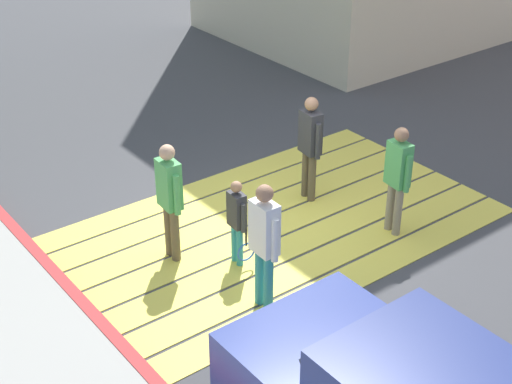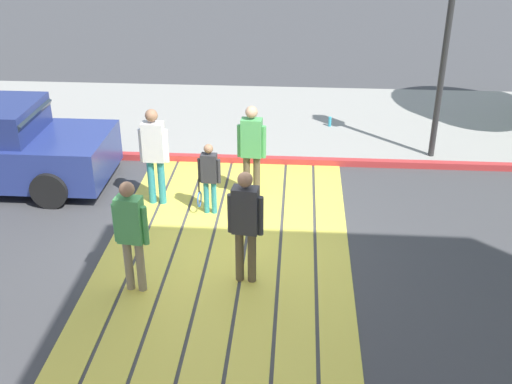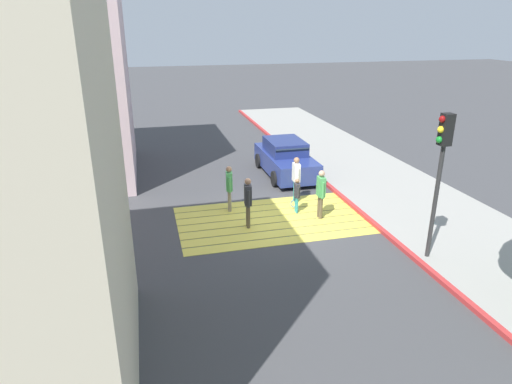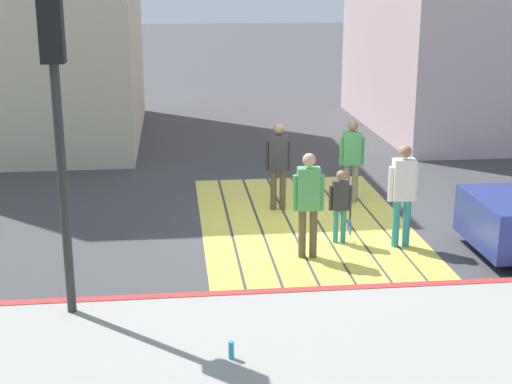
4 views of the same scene
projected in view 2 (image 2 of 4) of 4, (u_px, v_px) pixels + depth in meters
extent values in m
plane|color=#424244|center=(228.00, 247.00, 9.92)|extent=(120.00, 120.00, 0.00)
cube|color=#EAD64C|center=(125.00, 242.00, 10.02)|extent=(6.40, 0.50, 0.01)
cube|color=#EAD64C|center=(159.00, 244.00, 9.99)|extent=(6.40, 0.50, 0.01)
cube|color=#EAD64C|center=(193.00, 245.00, 9.95)|extent=(6.40, 0.50, 0.01)
cube|color=#EAD64C|center=(228.00, 246.00, 9.92)|extent=(6.40, 0.50, 0.01)
cube|color=#EAD64C|center=(263.00, 248.00, 9.88)|extent=(6.40, 0.50, 0.01)
cube|color=#EAD64C|center=(298.00, 249.00, 9.85)|extent=(6.40, 0.50, 0.01)
cube|color=#EAD64C|center=(333.00, 250.00, 9.81)|extent=(6.40, 0.50, 0.01)
cube|color=#9E9B93|center=(254.00, 119.00, 14.87)|extent=(4.80, 40.00, 0.12)
cube|color=#BC3333|center=(245.00, 159.00, 12.78)|extent=(0.16, 40.00, 0.13)
cube|color=#1E2833|center=(30.00, 124.00, 11.39)|extent=(1.48, 0.33, 0.49)
cylinder|color=black|center=(50.00, 190.00, 10.97)|extent=(0.22, 0.66, 0.66)
cylinder|color=black|center=(82.00, 150.00, 12.54)|extent=(0.22, 0.66, 0.66)
cylinder|color=#2D2D2D|center=(441.00, 80.00, 12.11)|extent=(0.12, 0.12, 3.40)
cylinder|color=#33A5BF|center=(330.00, 122.00, 14.26)|extent=(0.07, 0.07, 0.22)
cylinder|color=brown|center=(252.00, 257.00, 8.90)|extent=(0.12, 0.12, 0.82)
cylinder|color=brown|center=(240.00, 256.00, 8.93)|extent=(0.12, 0.12, 0.82)
cube|color=#333338|center=(245.00, 210.00, 8.58)|extent=(0.26, 0.38, 0.68)
sphere|color=#9E7051|center=(245.00, 180.00, 8.37)|extent=(0.21, 0.21, 0.21)
cylinder|color=#333338|center=(260.00, 216.00, 8.57)|extent=(0.09, 0.09, 0.58)
cylinder|color=#333338|center=(231.00, 213.00, 8.65)|extent=(0.09, 0.09, 0.58)
cylinder|color=teal|center=(162.00, 182.00, 11.04)|extent=(0.12, 0.12, 0.83)
cylinder|color=teal|center=(152.00, 182.00, 11.05)|extent=(0.12, 0.12, 0.83)
cube|color=white|center=(153.00, 142.00, 10.70)|extent=(0.23, 0.37, 0.69)
sphere|color=#9E7051|center=(151.00, 115.00, 10.49)|extent=(0.22, 0.22, 0.22)
cylinder|color=white|center=(166.00, 146.00, 10.72)|extent=(0.09, 0.09, 0.59)
cylinder|color=white|center=(142.00, 145.00, 10.75)|extent=(0.09, 0.09, 0.59)
cylinder|color=brown|center=(257.00, 177.00, 11.22)|extent=(0.12, 0.12, 0.82)
cylinder|color=brown|center=(247.00, 177.00, 11.24)|extent=(0.12, 0.12, 0.82)
cube|color=#4CA559|center=(252.00, 138.00, 10.89)|extent=(0.24, 0.37, 0.69)
sphere|color=tan|center=(251.00, 112.00, 10.68)|extent=(0.21, 0.21, 0.21)
cylinder|color=#4CA559|center=(264.00, 142.00, 10.90)|extent=(0.09, 0.09, 0.58)
cylinder|color=#4CA559|center=(240.00, 141.00, 10.95)|extent=(0.09, 0.09, 0.58)
cylinder|color=gray|center=(141.00, 266.00, 8.71)|extent=(0.12, 0.12, 0.80)
cylinder|color=gray|center=(129.00, 265.00, 8.74)|extent=(0.12, 0.12, 0.80)
cube|color=#4CA559|center=(130.00, 220.00, 8.40)|extent=(0.26, 0.37, 0.66)
sphere|color=#9E7051|center=(127.00, 189.00, 8.19)|extent=(0.21, 0.21, 0.21)
cylinder|color=#4CA559|center=(145.00, 226.00, 8.39)|extent=(0.09, 0.09, 0.57)
cylinder|color=#4CA559|center=(116.00, 223.00, 8.46)|extent=(0.09, 0.09, 0.57)
cylinder|color=teal|center=(214.00, 198.00, 10.76)|extent=(0.09, 0.09, 0.61)
cylinder|color=teal|center=(206.00, 197.00, 10.78)|extent=(0.09, 0.09, 0.61)
cube|color=#333338|center=(209.00, 168.00, 10.52)|extent=(0.18, 0.28, 0.50)
sphere|color=#9E7051|center=(208.00, 149.00, 10.36)|extent=(0.16, 0.16, 0.16)
cylinder|color=#333338|center=(219.00, 171.00, 10.52)|extent=(0.07, 0.07, 0.43)
cylinder|color=#333338|center=(200.00, 170.00, 10.56)|extent=(0.07, 0.07, 0.43)
cylinder|color=black|center=(199.00, 186.00, 10.67)|extent=(0.03, 0.03, 0.28)
torus|color=blue|center=(199.00, 199.00, 10.78)|extent=(0.28, 0.04, 0.28)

